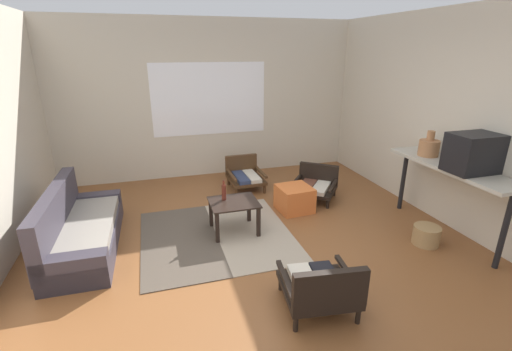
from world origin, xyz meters
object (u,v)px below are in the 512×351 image
Objects in this scene: armchair_by_window at (245,174)px; armchair_striped_foreground at (321,287)px; console_shelf at (451,173)px; crt_television at (473,153)px; armchair_corner at (315,184)px; couch at (80,230)px; ottoman_orange at (294,199)px; coffee_table at (234,208)px; clay_vase at (429,147)px; glass_bottle at (224,192)px; wicker_basket at (426,235)px.

armchair_striped_foreground is at bearing -92.65° from armchair_by_window.
console_shelf is 3.18× the size of crt_television.
crt_television is (1.95, -2.48, 0.89)m from armchair_by_window.
console_shelf reaches higher than armchair_striped_foreground.
armchair_corner is 0.51× the size of console_shelf.
couch is 2.78m from ottoman_orange.
coffee_table is 2.60m from clay_vase.
glass_bottle is (-2.58, 0.48, -0.50)m from clay_vase.
crt_television reaches higher than coffee_table.
couch reaches higher than coffee_table.
couch reaches higher than glass_bottle.
armchair_striped_foreground reaches higher than armchair_by_window.
armchair_by_window is 1.19m from armchair_corner.
crt_television is at bearing -22.66° from coffee_table.
console_shelf is 5.46× the size of wicker_basket.
armchair_striped_foreground is 0.42× the size of console_shelf.
couch is 4.41m from console_shelf.
crt_television is at bearing -51.81° from armchair_by_window.
couch reaches higher than armchair_by_window.
glass_bottle reaches higher than armchair_by_window.
couch is at bearing -169.86° from armchair_corner.
crt_television is at bearing -12.25° from wicker_basket.
clay_vase is at bearing -46.94° from armchair_corner.
armchair_striped_foreground is (-0.14, -3.09, 0.02)m from armchair_by_window.
ottoman_orange is at bearing 20.91° from coffee_table.
crt_television reaches higher than clay_vase.
couch is at bearing 164.62° from wicker_basket.
console_shelf reaches higher than armchair_corner.
armchair_by_window is at bearing 141.66° from armchair_corner.
armchair_striped_foreground is 1.54× the size of ottoman_orange.
armchair_striped_foreground is 2.58m from armchair_corner.
couch is at bearing -150.35° from armchair_by_window.
couch is at bearing 167.92° from console_shelf.
coffee_table is at bearing -44.72° from glass_bottle.
ottoman_orange is at bearing 142.15° from console_shelf.
crt_television is 2.07× the size of glass_bottle.
armchair_corner reaches higher than wicker_basket.
console_shelf reaches higher than glass_bottle.
console_shelf reaches higher than ottoman_orange.
wicker_basket is at bearing -122.34° from clay_vase.
coffee_table is 2.80m from crt_television.
armchair_striped_foreground is at bearing -148.97° from clay_vase.
couch is at bearing 141.02° from armchair_striped_foreground.
armchair_by_window is at bearing 131.09° from console_shelf.
coffee_table is 1.11× the size of crt_television.
armchair_corner is at bearing 120.24° from crt_television.
crt_television is 2.88m from glass_bottle.
console_shelf is at bearing -37.85° from ottoman_orange.
couch is 1.80m from coffee_table.
coffee_table is 2.65m from console_shelf.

